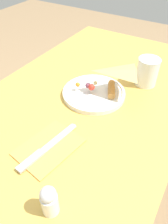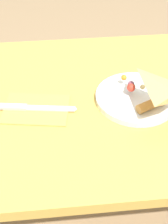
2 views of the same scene
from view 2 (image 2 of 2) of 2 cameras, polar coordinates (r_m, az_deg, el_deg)
dining_table at (r=1.00m, az=2.74°, el=-2.50°), size 1.28×0.66×0.72m
plate_pizza at (r=0.92m, az=8.64°, el=2.68°), size 0.22×0.22×0.05m
napkin_folded at (r=0.90m, az=-7.96°, el=0.49°), size 0.18×0.15×0.00m
butter_knife at (r=0.90m, az=-8.67°, el=0.75°), size 0.21×0.05×0.01m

